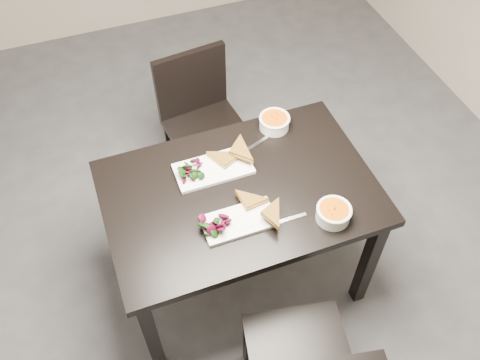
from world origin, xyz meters
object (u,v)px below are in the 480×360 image
(soup_bowl_near, at_px, (334,213))
(soup_bowl_far, at_px, (274,122))
(chair_far, at_px, (201,116))
(table, at_px, (240,203))
(plate_far, at_px, (213,169))
(plate_near, at_px, (239,221))

(soup_bowl_near, relative_size, soup_bowl_far, 0.99)
(chair_far, distance_m, soup_bowl_far, 0.61)
(table, relative_size, soup_bowl_near, 7.98)
(table, bearing_deg, plate_far, 116.06)
(soup_bowl_far, bearing_deg, plate_near, -127.21)
(table, height_order, soup_bowl_near, soup_bowl_near)
(soup_bowl_near, xyz_separation_m, plate_far, (-0.39, 0.43, -0.03))
(table, xyz_separation_m, plate_near, (-0.06, -0.16, 0.11))
(chair_far, relative_size, plate_far, 2.43)
(plate_far, bearing_deg, table, -63.94)
(chair_far, bearing_deg, plate_far, -108.07)
(chair_far, bearing_deg, plate_near, -103.84)
(plate_near, bearing_deg, plate_far, 91.87)
(table, xyz_separation_m, chair_far, (0.05, 0.78, -0.17))
(plate_far, bearing_deg, soup_bowl_near, -47.72)
(table, distance_m, plate_far, 0.20)
(plate_near, xyz_separation_m, soup_bowl_far, (0.36, 0.47, 0.03))
(table, relative_size, chair_far, 1.41)
(plate_far, bearing_deg, chair_far, 78.83)
(soup_bowl_far, bearing_deg, soup_bowl_near, -87.84)
(table, bearing_deg, soup_bowl_near, -41.32)
(chair_far, bearing_deg, table, -100.65)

